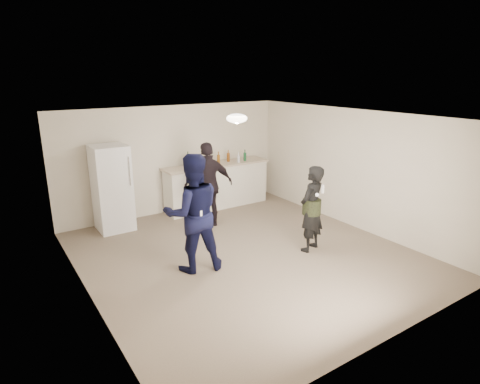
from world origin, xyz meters
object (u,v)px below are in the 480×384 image
shaker (196,163)px  woman (312,209)px  counter (217,186)px  man (193,213)px  spectator (208,185)px  fridge (112,188)px

shaker → woman: (0.70, -3.18, -0.37)m
counter → shaker: bearing=176.5°
counter → man: bearing=-127.2°
counter → woman: (0.17, -3.15, 0.28)m
man → woman: (2.16, -0.52, -0.19)m
woman → spectator: bearing=-84.5°
counter → fridge: 2.59m
man → spectator: (1.19, 1.61, -0.08)m
fridge → shaker: size_ratio=10.59×
shaker → man: (-1.46, -2.66, -0.18)m
fridge → man: size_ratio=0.90×
shaker → man: size_ratio=0.09×
counter → fridge: size_ratio=1.44×
shaker → fridge: bearing=-177.1°
fridge → shaker: (2.04, 0.10, 0.28)m
shaker → spectator: (-0.27, -1.04, -0.26)m
fridge → spectator: (1.77, -0.94, 0.01)m
fridge → spectator: size_ratio=0.98×
man → spectator: size_ratio=1.09×
woman → counter: bearing=-105.7°
shaker → spectator: spectator is taller
counter → shaker: size_ratio=15.29×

